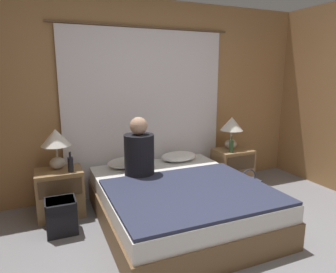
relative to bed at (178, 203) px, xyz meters
The scene contains 15 objects.
wall_back 1.49m from the bed, 90.00° to the left, with size 4.80×0.06×2.50m.
curtain_panel 1.32m from the bed, 90.00° to the left, with size 2.36×0.03×2.16m.
bed is the anchor object (origin of this frame).
nightstand_left 1.34m from the bed, 150.14° to the left, with size 0.50×0.40×0.53m.
nightstand_right 1.34m from the bed, 29.86° to the left, with size 0.50×0.40×0.53m.
lamp_left 1.50m from the bed, 147.90° to the left, with size 0.32×0.32×0.45m.
lamp_right 1.50m from the bed, 32.10° to the left, with size 0.32×0.32×0.45m.
pillow_left 0.88m from the bed, 115.32° to the left, with size 0.48×0.33×0.12m.
pillow_right 0.88m from the bed, 64.68° to the left, with size 0.48×0.33×0.12m.
blanket_on_bed 0.37m from the bed, 90.00° to the right, with size 1.55×1.28×0.03m.
person_left_in_bed 0.70m from the bed, 128.77° to the left, with size 0.33×0.33×0.67m.
beer_bottle_on_left_stand 1.24m from the bed, 151.47° to the left, with size 0.06×0.06×0.22m.
beer_bottle_on_right_stand 1.26m from the bed, 28.18° to the left, with size 0.06×0.06×0.22m.
backpack_on_floor 1.21m from the bed, 168.13° to the left, with size 0.30×0.29×0.35m.
handbag_on_floor 1.17m from the bed, 13.22° to the left, with size 0.29×0.19×0.37m.
Camera 1 is at (-1.29, -1.71, 1.58)m, focal length 32.00 mm.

